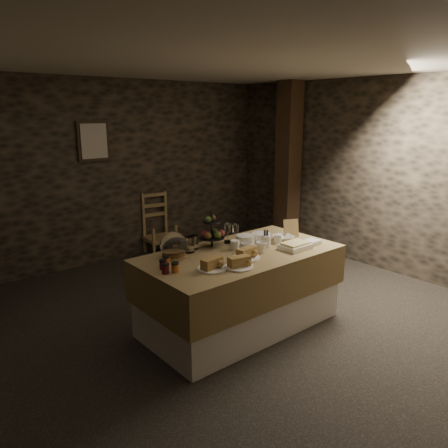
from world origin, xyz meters
TOP-DOWN VIEW (x-y plane):
  - ground_plane at (0.00, 0.00)m, footprint 5.50×5.00m
  - room_shell at (0.00, 0.00)m, footprint 5.52×5.02m
  - buffet_table at (0.10, -0.28)m, footprint 2.00×1.06m
  - chair at (0.74, 2.34)m, footprint 0.48×0.46m
  - timber_column at (2.55, 1.33)m, footprint 0.30×0.30m
  - framed_picture at (-0.15, 2.47)m, footprint 0.45×0.04m
  - plate_stack_a at (0.30, -0.12)m, footprint 0.19×0.19m
  - plate_stack_b at (0.53, -0.12)m, footprint 0.20×0.20m
  - cutlery_holder at (0.41, -0.32)m, footprint 0.10×0.10m
  - cup_a at (0.14, -0.31)m, footprint 0.13×0.13m
  - cup_b at (0.25, -0.41)m, footprint 0.14×0.14m
  - mug_c at (0.11, -0.18)m, footprint 0.09×0.09m
  - mug_d at (0.61, -0.30)m, footprint 0.08×0.08m
  - bowl at (0.73, -0.27)m, footprint 0.25×0.25m
  - cake_dome at (-0.49, 0.02)m, footprint 0.26×0.26m
  - fruit_stand at (-0.00, 0.04)m, footprint 0.26×0.26m
  - bread_platter_left at (-0.42, -0.48)m, footprint 0.26×0.26m
  - bread_platter_center at (-0.21, -0.60)m, footprint 0.26×0.26m
  - bread_platter_right at (0.01, -0.46)m, footprint 0.26×0.26m
  - jam_jars at (-0.73, -0.24)m, footprint 0.18×0.26m
  - tart_dish at (0.59, -0.56)m, footprint 0.30×0.22m
  - square_dish at (0.86, -0.56)m, footprint 0.14×0.14m
  - menu_frame at (0.89, -0.24)m, footprint 0.18×0.13m
  - storage_jar_a at (-0.29, 0.04)m, footprint 0.10×0.10m
  - storage_jar_b at (-0.19, 0.10)m, footprint 0.09×0.09m

SIDE VIEW (x-z plane):
  - ground_plane at x=0.00m, z-range -0.01..0.01m
  - chair at x=0.74m, z-range 0.05..0.78m
  - buffet_table at x=0.10m, z-range 0.06..0.85m
  - square_dish at x=0.86m, z-range 0.79..0.84m
  - bowl at x=0.73m, z-range 0.79..0.84m
  - tart_dish at x=0.59m, z-range 0.79..0.86m
  - jam_jars at x=-0.73m, z-range 0.79..0.87m
  - bread_platter_left at x=-0.42m, z-range 0.78..0.88m
  - bread_platter_center at x=-0.21m, z-range 0.78..0.88m
  - bread_platter_right at x=0.01m, z-range 0.78..0.88m
  - plate_stack_b at x=0.53m, z-range 0.79..0.88m
  - mug_d at x=0.61m, z-range 0.79..0.88m
  - cup_a at x=0.14m, z-range 0.79..0.89m
  - mug_c at x=0.11m, z-range 0.79..0.89m
  - plate_stack_a at x=0.30m, z-range 0.79..0.89m
  - cup_b at x=0.25m, z-range 0.79..0.90m
  - cutlery_holder at x=0.41m, z-range 0.79..0.91m
  - storage_jar_b at x=-0.19m, z-range 0.79..0.93m
  - storage_jar_a at x=-0.29m, z-range 0.79..0.95m
  - menu_frame at x=0.89m, z-range 0.77..0.99m
  - cake_dome at x=-0.49m, z-range 0.77..1.03m
  - fruit_stand at x=0.00m, z-range 0.75..1.12m
  - timber_column at x=2.55m, z-range 0.00..2.60m
  - room_shell at x=0.00m, z-range 0.26..2.86m
  - framed_picture at x=-0.15m, z-range 1.47..2.02m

